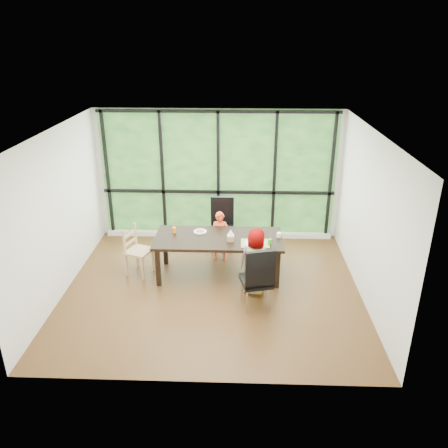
{
  "coord_description": "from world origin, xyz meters",
  "views": [
    {
      "loc": [
        0.45,
        -6.67,
        4.08
      ],
      "look_at": [
        0.18,
        0.38,
        1.05
      ],
      "focal_mm": 36.09,
      "sensor_mm": 36.0,
      "label": 1
    }
  ],
  "objects_px": {
    "plate_far": "(200,232)",
    "orange_cup": "(174,230)",
    "child_older": "(257,262)",
    "child_toddler": "(220,236)",
    "dining_table": "(219,256)",
    "chair_interior_leather": "(256,277)",
    "green_cup": "(270,242)",
    "tissue_box": "(231,238)",
    "white_mug": "(279,235)",
    "plate_near": "(252,244)",
    "chair_window_leather": "(222,226)",
    "chair_end_beech": "(139,251)"
  },
  "relations": [
    {
      "from": "white_mug",
      "to": "tissue_box",
      "type": "relative_size",
      "value": 0.72
    },
    {
      "from": "child_toddler",
      "to": "child_older",
      "type": "bearing_deg",
      "value": -57.32
    },
    {
      "from": "child_older",
      "to": "tissue_box",
      "type": "height_order",
      "value": "child_older"
    },
    {
      "from": "dining_table",
      "to": "child_older",
      "type": "relative_size",
      "value": 1.93
    },
    {
      "from": "dining_table",
      "to": "white_mug",
      "type": "bearing_deg",
      "value": 2.65
    },
    {
      "from": "green_cup",
      "to": "tissue_box",
      "type": "bearing_deg",
      "value": 168.11
    },
    {
      "from": "plate_near",
      "to": "green_cup",
      "type": "distance_m",
      "value": 0.3
    },
    {
      "from": "child_older",
      "to": "green_cup",
      "type": "xyz_separation_m",
      "value": [
        0.22,
        0.29,
        0.22
      ]
    },
    {
      "from": "dining_table",
      "to": "chair_window_leather",
      "type": "distance_m",
      "value": 1.0
    },
    {
      "from": "tissue_box",
      "to": "plate_far",
      "type": "bearing_deg",
      "value": 147.69
    },
    {
      "from": "chair_interior_leather",
      "to": "child_toddler",
      "type": "xyz_separation_m",
      "value": [
        -0.64,
        1.59,
        -0.05
      ]
    },
    {
      "from": "dining_table",
      "to": "child_older",
      "type": "height_order",
      "value": "child_older"
    },
    {
      "from": "chair_window_leather",
      "to": "orange_cup",
      "type": "bearing_deg",
      "value": -135.01
    },
    {
      "from": "white_mug",
      "to": "green_cup",
      "type": "bearing_deg",
      "value": -119.64
    },
    {
      "from": "plate_far",
      "to": "plate_near",
      "type": "distance_m",
      "value": 1.04
    },
    {
      "from": "dining_table",
      "to": "child_toddler",
      "type": "xyz_separation_m",
      "value": [
        -0.0,
        0.6,
        0.12
      ]
    },
    {
      "from": "chair_interior_leather",
      "to": "child_toddler",
      "type": "relative_size",
      "value": 1.1
    },
    {
      "from": "dining_table",
      "to": "chair_interior_leather",
      "type": "relative_size",
      "value": 2.08
    },
    {
      "from": "green_cup",
      "to": "white_mug",
      "type": "xyz_separation_m",
      "value": [
        0.18,
        0.32,
        -0.01
      ]
    },
    {
      "from": "chair_window_leather",
      "to": "chair_end_beech",
      "type": "xyz_separation_m",
      "value": [
        -1.45,
        -0.98,
        -0.09
      ]
    },
    {
      "from": "chair_window_leather",
      "to": "white_mug",
      "type": "relative_size",
      "value": 12.59
    },
    {
      "from": "plate_far",
      "to": "green_cup",
      "type": "height_order",
      "value": "green_cup"
    },
    {
      "from": "plate_far",
      "to": "orange_cup",
      "type": "xyz_separation_m",
      "value": [
        -0.46,
        -0.05,
        0.04
      ]
    },
    {
      "from": "orange_cup",
      "to": "child_older",
      "type": "bearing_deg",
      "value": -26.44
    },
    {
      "from": "plate_near",
      "to": "plate_far",
      "type": "bearing_deg",
      "value": 153.23
    },
    {
      "from": "orange_cup",
      "to": "plate_near",
      "type": "bearing_deg",
      "value": -16.66
    },
    {
      "from": "chair_end_beech",
      "to": "green_cup",
      "type": "height_order",
      "value": "chair_end_beech"
    },
    {
      "from": "child_older",
      "to": "child_toddler",
      "type": "bearing_deg",
      "value": -40.42
    },
    {
      "from": "child_toddler",
      "to": "orange_cup",
      "type": "bearing_deg",
      "value": -148.81
    },
    {
      "from": "plate_near",
      "to": "white_mug",
      "type": "bearing_deg",
      "value": 31.95
    },
    {
      "from": "child_older",
      "to": "plate_near",
      "type": "bearing_deg",
      "value": -56.48
    },
    {
      "from": "tissue_box",
      "to": "orange_cup",
      "type": "bearing_deg",
      "value": 163.59
    },
    {
      "from": "plate_near",
      "to": "tissue_box",
      "type": "height_order",
      "value": "tissue_box"
    },
    {
      "from": "dining_table",
      "to": "plate_far",
      "type": "xyz_separation_m",
      "value": [
        -0.34,
        0.22,
        0.38
      ]
    },
    {
      "from": "chair_interior_leather",
      "to": "orange_cup",
      "type": "bearing_deg",
      "value": -52.12
    },
    {
      "from": "child_toddler",
      "to": "chair_window_leather",
      "type": "bearing_deg",
      "value": 90.12
    },
    {
      "from": "plate_far",
      "to": "orange_cup",
      "type": "height_order",
      "value": "orange_cup"
    },
    {
      "from": "child_older",
      "to": "orange_cup",
      "type": "bearing_deg",
      "value": -6.59
    },
    {
      "from": "child_older",
      "to": "chair_window_leather",
      "type": "bearing_deg",
      "value": -47.62
    },
    {
      "from": "orange_cup",
      "to": "white_mug",
      "type": "xyz_separation_m",
      "value": [
        1.86,
        -0.12,
        -0.01
      ]
    },
    {
      "from": "plate_far",
      "to": "orange_cup",
      "type": "bearing_deg",
      "value": -173.48
    },
    {
      "from": "dining_table",
      "to": "orange_cup",
      "type": "xyz_separation_m",
      "value": [
        -0.8,
        0.17,
        0.43
      ]
    },
    {
      "from": "tissue_box",
      "to": "chair_interior_leather",
      "type": "bearing_deg",
      "value": -63.67
    },
    {
      "from": "child_toddler",
      "to": "plate_far",
      "type": "distance_m",
      "value": 0.58
    },
    {
      "from": "chair_interior_leather",
      "to": "chair_end_beech",
      "type": "distance_m",
      "value": 2.3
    },
    {
      "from": "plate_far",
      "to": "plate_near",
      "type": "bearing_deg",
      "value": -26.77
    },
    {
      "from": "child_toddler",
      "to": "white_mug",
      "type": "relative_size",
      "value": 11.43
    },
    {
      "from": "child_older",
      "to": "tissue_box",
      "type": "bearing_deg",
      "value": -23.96
    },
    {
      "from": "plate_far",
      "to": "orange_cup",
      "type": "distance_m",
      "value": 0.47
    },
    {
      "from": "chair_window_leather",
      "to": "plate_near",
      "type": "xyz_separation_m",
      "value": [
        0.57,
        -1.24,
        0.22
      ]
    }
  ]
}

